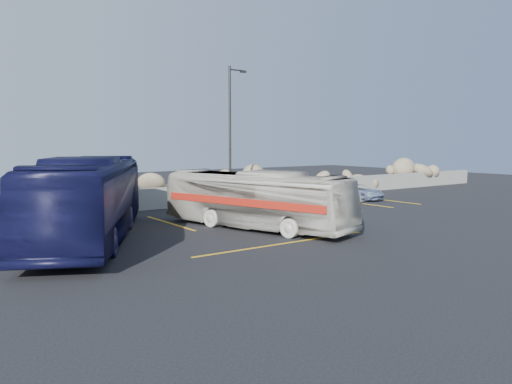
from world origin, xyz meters
TOP-DOWN VIEW (x-y plane):
  - ground at (0.00, 0.00)m, footprint 90.00×90.00m
  - seawall at (0.00, 12.00)m, footprint 60.00×0.40m
  - riprap_pile at (0.00, 13.20)m, footprint 54.00×2.80m
  - parking_lines at (4.64, 5.57)m, footprint 18.16×9.36m
  - lamppost at (2.56, 9.50)m, footprint 1.14×0.18m
  - vintage_bus at (-0.02, 3.51)m, footprint 4.71×9.44m
  - tour_coach at (-6.78, 5.09)m, footprint 7.75×11.63m
  - car_a at (2.98, 8.76)m, footprint 1.53×3.69m
  - car_b at (4.78, 8.14)m, footprint 1.41×3.82m
  - car_c at (9.89, 8.65)m, footprint 1.89×4.02m
  - car_d at (11.92, 8.55)m, footprint 2.00×3.77m

SIDE VIEW (x-z plane):
  - ground at x=0.00m, z-range 0.00..0.00m
  - parking_lines at x=4.64m, z-range 0.00..0.01m
  - car_d at x=11.92m, z-range 0.00..1.01m
  - car_c at x=9.89m, z-range 0.00..1.13m
  - seawall at x=0.00m, z-range 0.00..1.20m
  - car_b at x=4.78m, z-range 0.00..1.25m
  - car_a at x=2.98m, z-range 0.00..1.25m
  - vintage_bus at x=-0.02m, z-range 0.00..2.57m
  - riprap_pile at x=0.00m, z-range 0.00..2.60m
  - tour_coach at x=-6.78m, z-range 0.00..3.25m
  - lamppost at x=2.56m, z-range 0.30..8.30m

